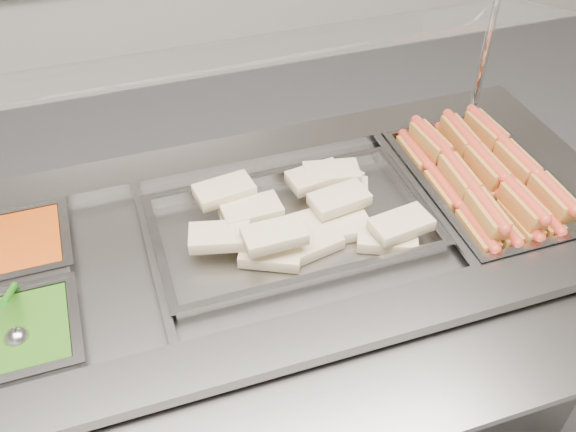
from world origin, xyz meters
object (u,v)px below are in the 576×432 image
object	(u,v)px
sneeze_guard	(240,57)
pan_hotdogs	(481,190)
pan_wraps	(292,229)
serving_spoon	(16,331)
steam_counter	(272,336)

from	to	relation	value
sneeze_guard	pan_hotdogs	size ratio (longest dim) A/B	3.00
pan_wraps	serving_spoon	xyz separation A→B (m)	(-0.62, -0.14, 0.03)
pan_hotdogs	serving_spoon	world-z (taller)	serving_spoon
pan_wraps	serving_spoon	size ratio (longest dim) A/B	3.79
sneeze_guard	serving_spoon	bearing A→B (deg)	-149.14
pan_wraps	steam_counter	bearing A→B (deg)	179.93
sneeze_guard	pan_wraps	distance (m)	0.42
steam_counter	serving_spoon	bearing A→B (deg)	-166.37
pan_hotdogs	pan_wraps	distance (m)	0.52
steam_counter	sneeze_guard	world-z (taller)	sneeze_guard
steam_counter	pan_hotdogs	bearing A→B (deg)	-0.07
steam_counter	pan_hotdogs	world-z (taller)	pan_hotdogs
pan_wraps	sneeze_guard	bearing A→B (deg)	105.28
pan_hotdogs	serving_spoon	bearing A→B (deg)	-173.17
sneeze_guard	steam_counter	bearing A→B (deg)	-90.06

